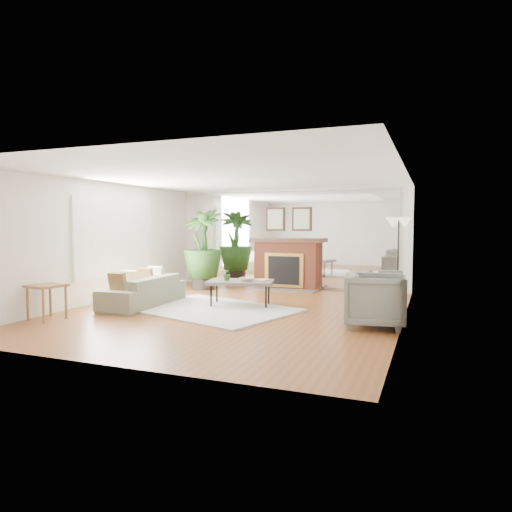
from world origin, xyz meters
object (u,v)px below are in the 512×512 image
at_px(side_table, 47,290).
at_px(potted_ficus, 203,246).
at_px(sofa, 143,291).
at_px(coffee_table, 240,283).
at_px(armchair_back, 382,290).
at_px(floor_lamp, 399,229).
at_px(fireplace, 286,262).
at_px(armchair_front, 375,300).

bearing_deg(side_table, potted_ficus, 80.33).
bearing_deg(sofa, coffee_table, 108.33).
bearing_deg(sofa, armchair_back, 104.43).
height_order(side_table, potted_ficus, potted_ficus).
bearing_deg(floor_lamp, side_table, -137.39).
bearing_deg(coffee_table, potted_ficus, 134.09).
bearing_deg(coffee_table, armchair_back, 12.98).
distance_m(fireplace, sofa, 3.89).
relative_size(coffee_table, armchair_front, 1.52).
xyz_separation_m(armchair_front, side_table, (-5.25, -1.47, 0.08)).
bearing_deg(potted_ficus, sofa, -89.79).
bearing_deg(fireplace, side_table, -117.55).
bearing_deg(fireplace, armchair_back, -39.47).
distance_m(sofa, potted_ficus, 2.66).
bearing_deg(armchair_back, potted_ficus, 67.84).
xyz_separation_m(armchair_back, armchair_front, (0.05, -1.51, 0.05)).
xyz_separation_m(sofa, armchair_back, (4.47, 1.26, 0.08)).
bearing_deg(side_table, floor_lamp, 42.61).
bearing_deg(floor_lamp, coffee_table, -137.54).
bearing_deg(armchair_front, side_table, 97.59).
relative_size(side_table, floor_lamp, 0.34).
bearing_deg(armchair_back, sofa, 99.56).
height_order(armchair_front, floor_lamp, floor_lamp).
height_order(armchair_back, potted_ficus, potted_ficus).
relative_size(armchair_back, potted_ficus, 0.41).
bearing_deg(armchair_front, fireplace, 27.72).
xyz_separation_m(fireplace, potted_ficus, (-1.92, -0.82, 0.41)).
height_order(armchair_back, side_table, armchair_back).
height_order(fireplace, floor_lamp, fireplace).
xyz_separation_m(fireplace, armchair_front, (2.60, -3.62, -0.23)).
distance_m(sofa, armchair_front, 4.52).
bearing_deg(armchair_back, floor_lamp, -10.46).
relative_size(armchair_front, floor_lamp, 0.53).
relative_size(coffee_table, armchair_back, 1.73).
bearing_deg(sofa, potted_ficus, 178.88).
height_order(fireplace, side_table, fireplace).
bearing_deg(coffee_table, sofa, -160.34).
distance_m(armchair_front, side_table, 5.45).
relative_size(coffee_table, floor_lamp, 0.80).
distance_m(armchair_front, potted_ficus, 5.36).
relative_size(coffee_table, side_table, 2.33).
distance_m(armchair_back, armchair_front, 1.51).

